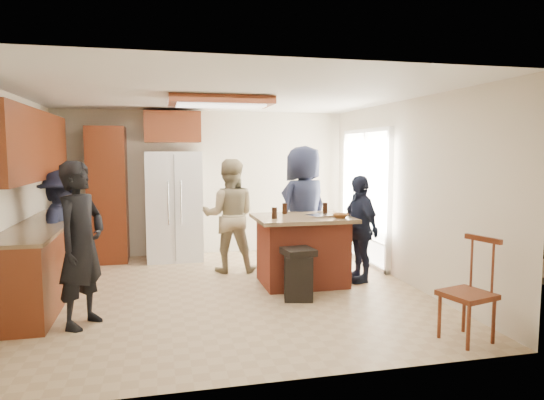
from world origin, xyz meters
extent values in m
plane|color=tan|center=(0.00, 0.00, 0.00)|extent=(5.00, 5.00, 0.00)
plane|color=white|center=(0.00, 0.00, 2.50)|extent=(5.00, 5.00, 0.00)
plane|color=beige|center=(0.00, 2.50, 1.25)|extent=(5.00, 0.00, 5.00)
plane|color=beige|center=(0.00, -2.50, 1.25)|extent=(5.00, 0.00, 5.00)
plane|color=beige|center=(-2.50, 0.00, 1.25)|extent=(0.00, 5.00, 5.00)
plane|color=beige|center=(2.50, 0.00, 1.25)|extent=(0.00, 5.00, 5.00)
cube|color=white|center=(2.48, 1.20, 1.05)|extent=(0.02, 1.60, 2.10)
cube|color=white|center=(2.46, 1.20, 1.05)|extent=(0.08, 1.72, 2.10)
cube|color=maroon|center=(0.00, 0.20, 2.44)|extent=(1.30, 0.70, 0.10)
cube|color=white|center=(0.00, 0.20, 2.38)|extent=(1.10, 0.50, 0.02)
cube|color=olive|center=(4.00, 1.20, -0.05)|extent=(3.00, 3.00, 0.10)
cube|color=#593319|center=(4.70, 1.80, 1.00)|extent=(1.40, 1.60, 2.00)
imported|color=black|center=(-1.58, -0.83, 0.85)|extent=(0.70, 0.77, 1.71)
imported|color=tan|center=(0.23, 1.09, 0.85)|extent=(0.90, 0.65, 1.69)
imported|color=#1A1E34|center=(1.31, 0.84, 0.94)|extent=(1.10, 0.98, 1.89)
imported|color=#1A2035|center=(1.91, 0.15, 0.74)|extent=(0.53, 0.91, 1.48)
imported|color=#181B30|center=(-2.01, 0.60, 0.78)|extent=(0.50, 1.03, 1.57)
cube|color=maroon|center=(-2.20, 0.40, 0.44)|extent=(0.60, 3.00, 0.88)
cube|color=#846B4C|center=(-2.20, 0.40, 0.90)|extent=(0.64, 3.00, 0.04)
cube|color=maroon|center=(-2.33, 0.40, 1.88)|extent=(0.35, 3.00, 0.85)
cube|color=maroon|center=(-1.60, 2.20, 1.10)|extent=(0.60, 0.60, 2.20)
cube|color=maroon|center=(-0.55, 2.20, 2.20)|extent=(0.90, 0.60, 0.50)
cube|color=white|center=(-0.55, 2.12, 0.90)|extent=(0.90, 0.72, 1.80)
cube|color=gray|center=(-0.55, 1.75, 0.90)|extent=(0.01, 0.01, 1.71)
cylinder|color=silver|center=(-0.65, 1.73, 0.99)|extent=(0.02, 0.02, 0.70)
cylinder|color=silver|center=(-0.45, 1.73, 0.99)|extent=(0.02, 0.02, 0.70)
cube|color=#9C3D28|center=(1.10, 0.19, 0.44)|extent=(1.10, 0.85, 0.88)
cube|color=#886D4E|center=(1.10, 0.19, 0.91)|extent=(1.28, 1.03, 0.05)
cube|color=silver|center=(1.35, 0.14, 0.94)|extent=(0.44, 0.38, 0.02)
imported|color=brown|center=(1.55, -0.06, 0.96)|extent=(0.28, 0.28, 0.05)
cylinder|color=black|center=(0.67, 0.04, 1.01)|extent=(0.07, 0.07, 0.15)
cylinder|color=black|center=(0.93, 0.49, 1.01)|extent=(0.07, 0.07, 0.15)
cylinder|color=black|center=(1.51, 0.44, 1.01)|extent=(0.07, 0.07, 0.15)
cube|color=black|center=(0.85, -0.48, 0.28)|extent=(0.41, 0.41, 0.55)
cube|color=black|center=(0.85, -0.48, 0.59)|extent=(0.40, 0.40, 0.08)
cube|color=maroon|center=(2.04, -2.10, 0.45)|extent=(0.51, 0.51, 0.05)
cylinder|color=maroon|center=(1.92, -2.31, 0.22)|extent=(0.04, 0.04, 0.44)
cylinder|color=maroon|center=(2.25, -2.22, 0.22)|extent=(0.04, 0.04, 0.44)
cylinder|color=maroon|center=(1.83, -1.98, 0.22)|extent=(0.04, 0.04, 0.44)
cylinder|color=maroon|center=(2.16, -1.89, 0.22)|extent=(0.04, 0.04, 0.44)
cube|color=maroon|center=(2.22, -2.05, 0.97)|extent=(0.14, 0.40, 0.05)
cylinder|color=maroon|center=(2.25, -2.17, 0.72)|extent=(0.03, 0.03, 0.50)
cylinder|color=maroon|center=(2.19, -1.94, 0.72)|extent=(0.03, 0.03, 0.50)
camera|label=1|loc=(-0.78, -6.04, 1.80)|focal=32.00mm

